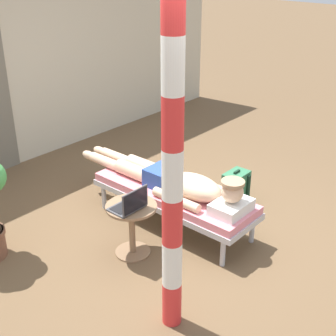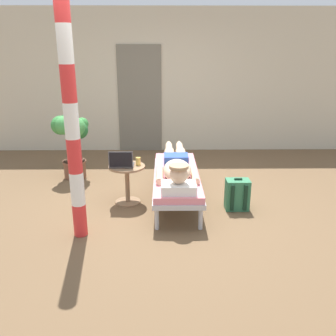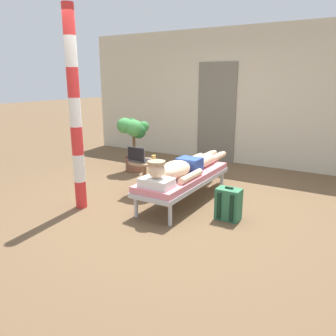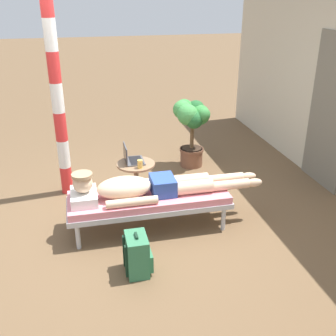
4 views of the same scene
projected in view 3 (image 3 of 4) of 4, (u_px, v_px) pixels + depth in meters
ground_plane at (168, 203)px, 4.77m from camera, size 40.00×40.00×0.00m
house_wall_back at (248, 97)px, 6.68m from camera, size 7.60×0.20×2.70m
house_door_panel at (216, 113)px, 6.99m from camera, size 0.84×0.03×2.04m
lounge_chair at (184, 178)px, 4.74m from camera, size 0.60×1.81×0.42m
person_reclining at (183, 167)px, 4.66m from camera, size 0.53×2.17×0.33m
side_table at (144, 172)px, 5.03m from camera, size 0.48×0.48×0.52m
laptop at (139, 157)px, 4.96m from camera, size 0.31×0.24×0.23m
drink_glass at (154, 159)px, 4.92m from camera, size 0.06×0.06×0.10m
backpack at (229, 204)px, 4.18m from camera, size 0.30×0.26×0.42m
potted_plant at (133, 135)px, 6.23m from camera, size 0.54×0.55×1.02m
porch_post at (75, 112)px, 4.29m from camera, size 0.15×0.15×2.59m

